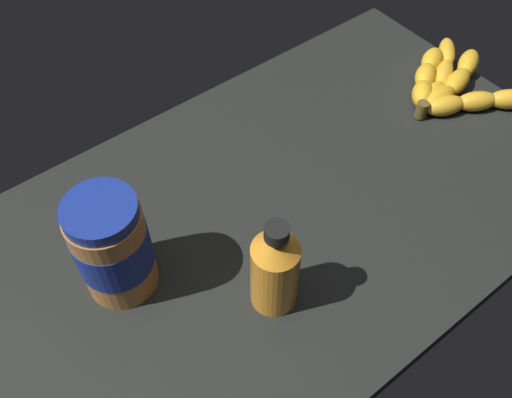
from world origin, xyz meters
The scene contains 4 objects.
ground_plane centered at (0.00, 0.00, -1.56)cm, with size 99.41×57.07×3.12cm, color black.
banana_bunch centered at (-41.55, -2.05, 1.71)cm, with size 21.28×22.56×3.65cm.
peanut_butter_jar centered at (23.65, -3.69, 8.08)cm, with size 9.73×9.73×16.35cm.
honey_bottle centered at (9.11, 10.97, 7.32)cm, with size 6.18×6.18×15.97cm.
Camera 1 is at (33.09, 38.08, 67.43)cm, focal length 39.39 mm.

